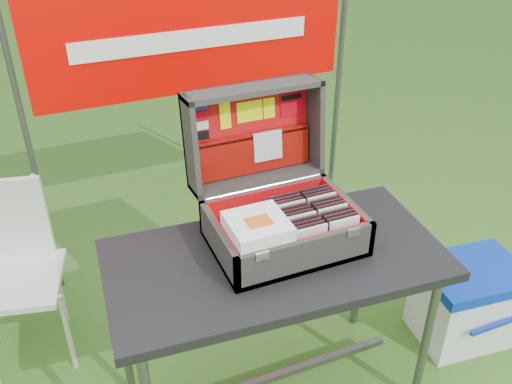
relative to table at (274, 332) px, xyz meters
name	(u,v)px	position (x,y,z in m)	size (l,w,h in m)	color
ground	(281,383)	(0.06, 0.04, -0.40)	(80.00, 80.00, 0.00)	#38691C
table	(274,332)	(0.00, 0.00, 0.00)	(1.28, 0.64, 0.80)	black
table_top	(275,260)	(0.00, 0.00, 0.38)	(1.28, 0.64, 0.04)	black
table_leg_fr	(427,338)	(0.58, -0.26, -0.02)	(0.04, 0.04, 0.76)	#59595B
table_leg_bl	(122,332)	(-0.58, 0.26, -0.02)	(0.04, 0.04, 0.76)	#59595B
table_leg_br	(360,264)	(0.58, 0.26, -0.02)	(0.04, 0.04, 0.76)	#59595B
table_brace	(273,377)	(0.00, 0.00, -0.28)	(1.13, 0.03, 0.03)	#59595B
suitcase	(279,178)	(0.06, 0.11, 0.66)	(0.55, 0.55, 0.53)	#46423D
suitcase_base_bottom	(284,242)	(0.06, 0.05, 0.41)	(0.55, 0.39, 0.02)	#46423D
suitcase_base_wall_front	(307,256)	(0.06, -0.13, 0.47)	(0.55, 0.02, 0.15)	#46423D
suitcase_base_wall_back	(265,204)	(0.06, 0.24, 0.47)	(0.55, 0.02, 0.15)	#46423D
suitcase_base_wall_left	(219,245)	(-0.21, 0.05, 0.47)	(0.02, 0.39, 0.15)	#46423D
suitcase_base_wall_right	(345,213)	(0.33, 0.05, 0.47)	(0.02, 0.39, 0.15)	#46423D
suitcase_liner_floor	(284,239)	(0.06, 0.05, 0.42)	(0.51, 0.35, 0.01)	red
suitcase_latch_left	(262,256)	(-0.12, -0.14, 0.54)	(0.05, 0.01, 0.03)	silver
suitcase_latch_right	(353,232)	(0.24, -0.14, 0.54)	(0.05, 0.01, 0.03)	silver
suitcase_hinge	(264,187)	(0.06, 0.25, 0.55)	(0.02, 0.02, 0.50)	silver
suitcase_lid_back	(249,130)	(0.06, 0.41, 0.73)	(0.55, 0.39, 0.02)	#46423D
suitcase_lid_rim_far	(253,89)	(0.06, 0.37, 0.92)	(0.55, 0.02, 0.15)	#46423D
suitcase_lid_rim_near	(257,178)	(0.06, 0.33, 0.55)	(0.55, 0.02, 0.15)	#46423D
suitcase_lid_rim_left	(191,147)	(-0.21, 0.35, 0.73)	(0.02, 0.39, 0.15)	#46423D
suitcase_lid_rim_right	(314,124)	(0.33, 0.35, 0.73)	(0.02, 0.39, 0.15)	#46423D
suitcase_lid_liner	(250,131)	(0.06, 0.40, 0.73)	(0.51, 0.35, 0.01)	red
suitcase_liner_wall_front	(305,252)	(0.06, -0.12, 0.48)	(0.51, 0.01, 0.13)	red
suitcase_liner_wall_back	(266,203)	(0.06, 0.23, 0.48)	(0.51, 0.01, 0.13)	red
suitcase_liner_wall_left	(222,241)	(-0.19, 0.05, 0.48)	(0.01, 0.35, 0.13)	red
suitcase_liner_wall_right	(342,212)	(0.31, 0.05, 0.48)	(0.01, 0.35, 0.13)	red
suitcase_lid_pocket	(253,154)	(0.06, 0.37, 0.64)	(0.49, 0.16, 0.03)	maroon
suitcase_pocket_edge	(253,136)	(0.06, 0.37, 0.72)	(0.48, 0.02, 0.02)	maroon
suitcase_pocket_cd	(268,146)	(0.12, 0.35, 0.67)	(0.12, 0.12, 0.01)	silver
lid_sticker_cc_a	(200,106)	(-0.14, 0.41, 0.87)	(0.05, 0.03, 0.00)	#1933B2
lid_sticker_cc_b	(201,116)	(-0.14, 0.40, 0.83)	(0.05, 0.03, 0.00)	red
lid_sticker_cc_c	(202,126)	(-0.14, 0.40, 0.79)	(0.05, 0.03, 0.00)	white
lid_sticker_cc_d	(203,135)	(-0.14, 0.39, 0.75)	(0.05, 0.03, 0.00)	black
lid_card_neon_tall	(225,115)	(-0.04, 0.40, 0.82)	(0.04, 0.11, 0.00)	#E1F509
lid_card_neon_main	(250,111)	(0.06, 0.40, 0.82)	(0.11, 0.08, 0.00)	#E1F509
lid_card_neon_small	(269,108)	(0.14, 0.40, 0.82)	(0.05, 0.08, 0.00)	#E1F509
lid_sticker_band	(291,104)	(0.24, 0.40, 0.82)	(0.10, 0.10, 0.00)	red
lid_sticker_band_bar	(291,97)	(0.24, 0.40, 0.84)	(0.09, 0.02, 0.00)	black
cd_left_0	(311,243)	(0.10, -0.10, 0.50)	(0.12, 0.01, 0.14)	silver
cd_left_1	(308,240)	(0.10, -0.07, 0.50)	(0.12, 0.01, 0.14)	black
cd_left_2	(306,237)	(0.10, -0.05, 0.50)	(0.12, 0.01, 0.14)	black
cd_left_3	(303,233)	(0.10, -0.03, 0.50)	(0.12, 0.01, 0.14)	black
cd_left_4	(300,230)	(0.10, -0.01, 0.50)	(0.12, 0.01, 0.14)	silver
cd_left_5	(298,227)	(0.10, 0.01, 0.50)	(0.12, 0.01, 0.14)	black
cd_left_6	(295,224)	(0.10, 0.03, 0.50)	(0.12, 0.01, 0.14)	black
cd_left_7	(293,221)	(0.10, 0.06, 0.50)	(0.12, 0.01, 0.14)	black
cd_left_8	(290,218)	(0.10, 0.08, 0.50)	(0.12, 0.01, 0.14)	silver
cd_left_9	(288,215)	(0.10, 0.10, 0.50)	(0.12, 0.01, 0.14)	black
cd_left_10	(285,212)	(0.10, 0.12, 0.50)	(0.12, 0.01, 0.14)	black
cd_left_11	(283,209)	(0.10, 0.14, 0.50)	(0.12, 0.01, 0.14)	black
cd_right_0	(343,235)	(0.23, -0.10, 0.50)	(0.12, 0.01, 0.14)	silver
cd_right_1	(340,232)	(0.23, -0.07, 0.50)	(0.12, 0.01, 0.14)	black
cd_right_2	(337,228)	(0.23, -0.05, 0.50)	(0.12, 0.01, 0.14)	black
cd_right_3	(335,225)	(0.23, -0.03, 0.50)	(0.12, 0.01, 0.14)	black
cd_right_4	(332,222)	(0.23, -0.01, 0.50)	(0.12, 0.01, 0.14)	silver
cd_right_5	(329,219)	(0.23, 0.01, 0.50)	(0.12, 0.01, 0.14)	black
cd_right_6	(326,216)	(0.23, 0.03, 0.50)	(0.12, 0.01, 0.14)	black
cd_right_7	(324,213)	(0.23, 0.06, 0.50)	(0.12, 0.01, 0.14)	black
cd_right_8	(321,211)	(0.23, 0.08, 0.50)	(0.12, 0.01, 0.14)	silver
cd_right_9	(318,208)	(0.23, 0.10, 0.50)	(0.12, 0.01, 0.14)	black
cd_right_10	(316,205)	(0.23, 0.12, 0.50)	(0.12, 0.01, 0.14)	black
cd_right_11	(313,202)	(0.23, 0.14, 0.50)	(0.12, 0.01, 0.14)	black
songbook_0	(257,231)	(-0.08, -0.02, 0.55)	(0.21, 0.21, 0.01)	white
songbook_1	(257,230)	(-0.08, -0.02, 0.55)	(0.21, 0.21, 0.01)	white
songbook_2	(257,229)	(-0.08, -0.02, 0.56)	(0.21, 0.21, 0.01)	white
songbook_3	(257,228)	(-0.08, -0.02, 0.56)	(0.21, 0.21, 0.01)	white
songbook_4	(257,226)	(-0.08, -0.02, 0.57)	(0.21, 0.21, 0.01)	white
songbook_5	(257,225)	(-0.08, -0.02, 0.57)	(0.21, 0.21, 0.01)	white
songbook_6	(257,224)	(-0.08, -0.02, 0.58)	(0.21, 0.21, 0.01)	white
songbook_7	(257,223)	(-0.08, -0.02, 0.58)	(0.21, 0.21, 0.01)	white
songbook_8	(257,222)	(-0.08, -0.02, 0.59)	(0.21, 0.21, 0.01)	white
songbook_9	(257,221)	(-0.08, -0.02, 0.59)	(0.21, 0.21, 0.01)	white
songbook_graphic	(259,221)	(-0.08, -0.03, 0.60)	(0.09, 0.07, 0.00)	#D85919
cooler	(466,302)	(1.03, -0.02, -0.19)	(0.47, 0.36, 0.42)	white
cooler_body	(465,306)	(1.03, -0.02, -0.22)	(0.45, 0.34, 0.36)	white
cooler_lid	(474,273)	(1.03, -0.02, -0.01)	(0.47, 0.36, 0.06)	#092EAB
cooler_handle	(495,325)	(1.03, -0.21, -0.17)	(0.28, 0.02, 0.02)	#092EAB
chair	(16,284)	(-0.96, 0.68, 0.04)	(0.40, 0.44, 0.87)	silver
chair_seat	(16,282)	(-0.96, 0.68, 0.05)	(0.40, 0.40, 0.03)	silver
chair_backrest	(3,220)	(-0.96, 0.87, 0.27)	(0.40, 0.03, 0.42)	silver
chair_leg_fr	(68,333)	(-0.79, 0.51, -0.18)	(0.02, 0.02, 0.45)	silver
chair_leg_br	(59,287)	(-0.79, 0.85, -0.18)	(0.02, 0.02, 0.45)	silver
chair_upright_right	(42,214)	(-0.79, 0.87, 0.26)	(0.02, 0.02, 0.42)	silver
cardboard_box	(339,251)	(0.66, 0.59, -0.20)	(0.39, 0.06, 0.41)	brown
banner_post_left	(30,150)	(-0.79, 1.14, 0.45)	(0.03, 0.03, 1.70)	#59595B
banner_post_right	(337,98)	(0.91, 1.14, 0.45)	(0.03, 0.03, 1.70)	#59595B
banner	(193,39)	(0.06, 1.13, 0.90)	(1.60, 0.01, 0.55)	#D40400
banner_text	(194,39)	(0.06, 1.12, 0.90)	(1.20, 0.00, 0.10)	white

